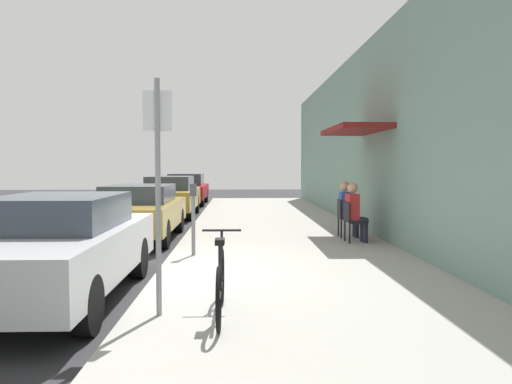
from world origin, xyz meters
TOP-DOWN VIEW (x-y plane):
  - ground_plane at (0.00, 0.00)m, footprint 60.00×60.00m
  - sidewalk_slab at (2.25, 2.00)m, footprint 4.50×32.00m
  - building_facade at (4.64, 2.01)m, footprint 1.40×32.00m
  - parked_car_0 at (-1.10, -1.19)m, footprint 1.80×4.40m
  - parked_car_1 at (-1.10, 4.31)m, footprint 1.80×4.40m
  - parked_car_2 at (-1.10, 9.87)m, footprint 1.80×4.40m
  - parked_car_3 at (-1.10, 15.50)m, footprint 1.80×4.40m
  - parking_meter at (0.45, 1.49)m, footprint 0.12×0.10m
  - street_sign at (0.40, -2.28)m, footprint 0.32×0.06m
  - bicycle_0 at (1.08, -2.36)m, footprint 0.46×1.71m
  - cafe_chair_0 at (3.74, 2.95)m, footprint 0.47×0.47m
  - seated_patron_0 at (3.80, 2.96)m, footprint 0.44×0.38m
  - cafe_chair_1 at (3.74, 3.74)m, footprint 0.45×0.45m
  - seated_patron_1 at (3.80, 3.74)m, footprint 0.43×0.37m

SIDE VIEW (x-z plane):
  - ground_plane at x=0.00m, z-range 0.00..0.00m
  - sidewalk_slab at x=2.25m, z-range 0.00..0.12m
  - bicycle_0 at x=1.08m, z-range 0.03..0.93m
  - cafe_chair_0 at x=3.74m, z-range 0.19..1.06m
  - cafe_chair_1 at x=3.74m, z-range 0.19..1.06m
  - parked_car_1 at x=-1.10m, z-range 0.04..1.35m
  - parked_car_3 at x=-1.10m, z-range 0.02..1.43m
  - parked_car_0 at x=-1.10m, z-range 0.03..1.42m
  - parked_car_2 at x=-1.10m, z-range 0.03..1.43m
  - seated_patron_0 at x=3.80m, z-range 0.17..1.46m
  - seated_patron_1 at x=3.80m, z-range 0.17..1.46m
  - parking_meter at x=0.45m, z-range 0.23..1.55m
  - street_sign at x=0.40m, z-range 0.34..2.94m
  - building_facade at x=4.64m, z-range 0.00..4.90m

